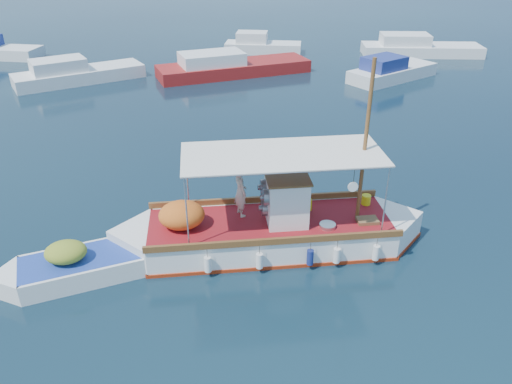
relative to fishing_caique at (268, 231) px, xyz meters
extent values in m
plane|color=black|center=(0.75, 0.46, -0.53)|extent=(160.00, 160.00, 0.00)
cube|color=white|center=(0.06, 0.00, -0.18)|extent=(7.48, 2.55, 1.09)
cube|color=white|center=(-3.67, 0.03, -0.18)|extent=(2.49, 2.49, 1.09)
cube|color=white|center=(3.79, -0.03, -0.18)|extent=(2.49, 2.49, 1.09)
cube|color=#96280E|center=(0.06, 0.00, -0.51)|extent=(7.58, 2.63, 0.18)
cube|color=maroon|center=(0.06, 0.00, 0.34)|extent=(7.48, 2.35, 0.06)
cube|color=brown|center=(0.07, 1.25, 0.46)|extent=(7.56, 0.16, 0.20)
cube|color=brown|center=(0.05, -1.26, 0.46)|extent=(7.56, 0.16, 0.20)
cube|color=white|center=(0.55, -0.01, 1.11)|extent=(1.20, 1.30, 1.49)
cube|color=brown|center=(0.55, -0.01, 1.89)|extent=(1.30, 1.40, 0.06)
cylinder|color=slate|center=(-0.09, -0.32, 1.41)|extent=(0.22, 0.50, 0.50)
cylinder|color=slate|center=(-0.09, 0.32, 1.41)|extent=(0.22, 0.50, 0.50)
cylinder|color=slate|center=(-0.09, 0.00, 0.86)|extent=(0.22, 0.50, 0.50)
cylinder|color=brown|center=(2.84, -0.02, 2.85)|extent=(0.12, 0.12, 4.98)
cylinder|color=brown|center=(2.05, -0.02, 2.45)|extent=(1.79, 0.09, 0.08)
cylinder|color=silver|center=(-2.42, 1.11, 1.48)|extent=(0.04, 0.04, 2.24)
cylinder|color=silver|center=(-2.44, -1.08, 1.48)|extent=(0.04, 0.04, 2.24)
cylinder|color=silver|center=(3.25, 1.07, 1.48)|extent=(0.04, 0.04, 2.24)
cylinder|color=silver|center=(3.23, -1.12, 1.48)|extent=(0.04, 0.04, 2.24)
cube|color=silver|center=(0.41, -0.01, 2.62)|extent=(5.89, 2.43, 0.04)
ellipsoid|color=#D0601E|center=(-2.63, 0.02, 0.78)|extent=(1.40, 1.19, 0.84)
cube|color=gold|center=(1.35, 0.53, 0.56)|extent=(0.25, 0.18, 0.40)
cylinder|color=gold|center=(3.35, 0.67, 0.53)|extent=(0.30, 0.30, 0.34)
cube|color=brown|center=(3.04, -0.42, 0.42)|extent=(0.65, 0.45, 0.12)
cylinder|color=#B2B2B2|center=(1.74, -0.56, 0.42)|extent=(0.50, 0.50, 0.12)
cylinder|color=white|center=(2.24, -1.07, 1.99)|extent=(0.30, 0.03, 0.30)
cylinder|color=white|center=(-1.94, -1.38, -0.08)|extent=(0.20, 0.20, 0.48)
cylinder|color=navy|center=(1.04, -1.40, -0.08)|extent=(0.20, 0.20, 0.48)
cylinder|color=white|center=(3.03, -1.42, -0.08)|extent=(0.20, 0.20, 0.48)
imported|color=#C1B4A0|center=(-0.80, 0.52, 1.18)|extent=(0.55, 0.68, 1.62)
cube|color=white|center=(-5.20, -0.75, -0.31)|extent=(4.36, 2.62, 0.80)
cube|color=white|center=(-7.17, -1.29, -0.31)|extent=(1.54, 1.54, 0.80)
cube|color=white|center=(-3.23, -0.21, -0.31)|extent=(1.54, 1.54, 0.80)
cube|color=#213D97|center=(-5.20, -0.75, 0.07)|extent=(4.32, 2.45, 0.04)
ellipsoid|color=olive|center=(-5.89, -0.94, 0.38)|extent=(1.38, 1.24, 0.59)
cube|color=silver|center=(-9.36, 20.11, -0.23)|extent=(8.31, 5.51, 1.00)
cube|color=silver|center=(-10.46, 19.61, 0.67)|extent=(3.77, 3.19, 0.80)
cube|color=maroon|center=(0.70, 20.59, -0.23)|extent=(10.63, 5.22, 1.00)
cube|color=silver|center=(-0.80, 20.22, 0.67)|extent=(4.56, 3.31, 0.80)
cube|color=silver|center=(10.93, 18.13, -0.23)|extent=(6.69, 5.07, 1.00)
cube|color=navy|center=(10.08, 17.65, 0.67)|extent=(3.16, 2.89, 0.80)
cube|color=silver|center=(15.64, 24.44, -0.23)|extent=(9.33, 4.05, 1.00)
cube|color=silver|center=(14.31, 24.67, 0.67)|extent=(3.92, 2.78, 0.80)
cube|color=silver|center=(3.54, 26.72, -0.23)|extent=(6.22, 3.28, 1.00)
cube|color=silver|center=(2.67, 26.92, 0.67)|extent=(2.69, 2.19, 0.80)
camera|label=1|loc=(-2.01, -13.03, 8.50)|focal=35.00mm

